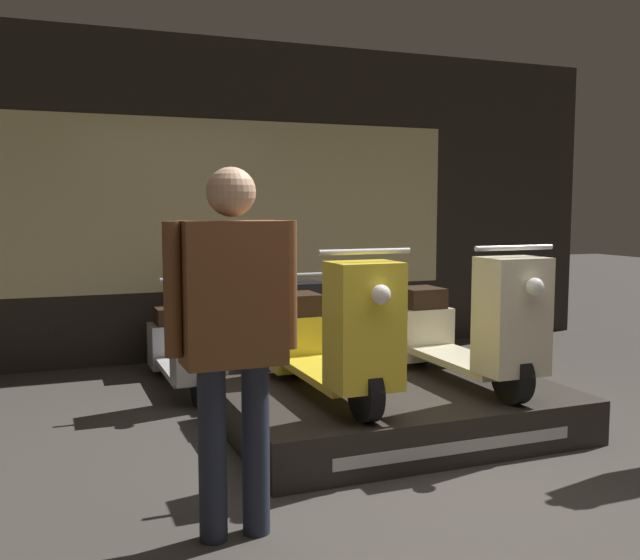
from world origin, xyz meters
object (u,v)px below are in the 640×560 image
object	(u,v)px
scooter_display_left	(329,338)
person_left_browsing	(233,320)
scooter_display_right	(464,328)
scooter_backrow_0	(185,343)
scooter_backrow_1	(277,336)

from	to	relation	value
scooter_display_left	person_left_browsing	world-z (taller)	person_left_browsing
person_left_browsing	scooter_display_right	bearing A→B (deg)	29.28
scooter_display_right	person_left_browsing	distance (m)	2.25
scooter_backrow_0	scooter_display_right	bearing A→B (deg)	-45.85
scooter_display_left	scooter_display_right	bearing A→B (deg)	0.00
scooter_display_left	person_left_browsing	size ratio (longest dim) A/B	0.95
scooter_backrow_0	scooter_backrow_1	world-z (taller)	same
scooter_backrow_0	person_left_browsing	world-z (taller)	person_left_browsing
person_left_browsing	scooter_display_left	bearing A→B (deg)	49.84
scooter_display_right	person_left_browsing	bearing A→B (deg)	-150.72
scooter_backrow_0	person_left_browsing	distance (m)	2.87
scooter_backrow_1	person_left_browsing	distance (m)	3.06
scooter_display_left	scooter_backrow_1	distance (m)	1.73
scooter_display_right	person_left_browsing	world-z (taller)	person_left_browsing
scooter_display_right	scooter_display_left	bearing A→B (deg)	180.00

